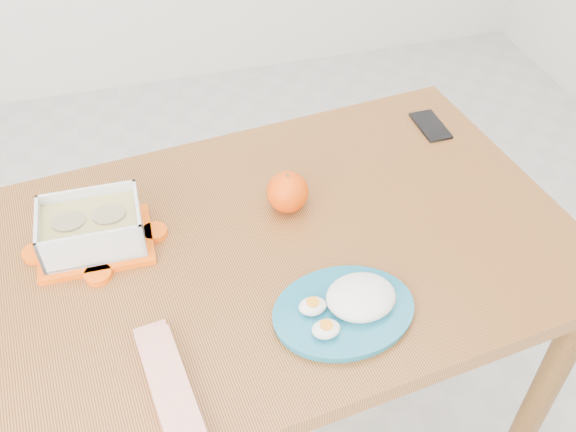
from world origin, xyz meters
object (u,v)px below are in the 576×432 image
object	(u,v)px
smartphone	(430,126)
rice_plate	(349,305)
dining_table	(288,274)
orange_fruit	(288,192)
food_container	(92,228)

from	to	relation	value
smartphone	rice_plate	bearing A→B (deg)	-129.79
dining_table	smartphone	bearing A→B (deg)	25.63
orange_fruit	rice_plate	xyz separation A→B (m)	(0.03, -0.29, -0.02)
dining_table	food_container	size ratio (longest dim) A/B	5.48
food_container	rice_plate	xyz separation A→B (m)	(0.42, -0.29, -0.02)
rice_plate	food_container	bearing A→B (deg)	142.50
smartphone	food_container	bearing A→B (deg)	-168.20
food_container	rice_plate	distance (m)	0.51
food_container	orange_fruit	size ratio (longest dim) A/B	2.54
orange_fruit	smartphone	distance (m)	0.45
dining_table	orange_fruit	bearing A→B (deg)	68.47
food_container	rice_plate	world-z (taller)	food_container
dining_table	rice_plate	world-z (taller)	rice_plate
dining_table	orange_fruit	world-z (taller)	orange_fruit
orange_fruit	smartphone	bearing A→B (deg)	24.12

